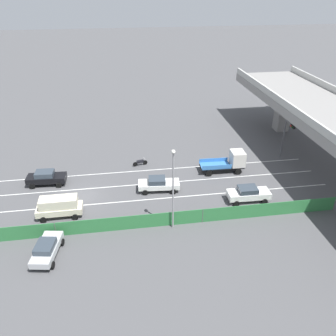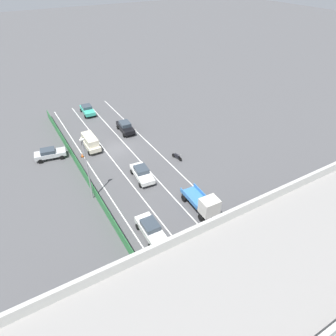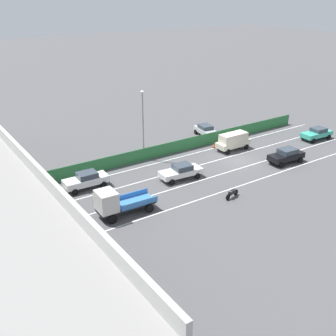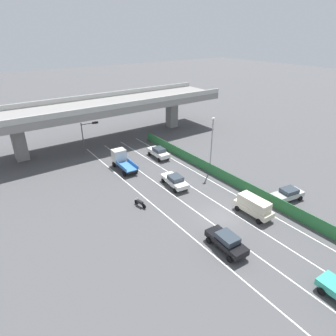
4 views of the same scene
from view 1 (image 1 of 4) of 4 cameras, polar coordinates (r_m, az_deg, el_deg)
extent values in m
plane|color=#4C4C4F|center=(40.18, -13.85, -4.59)|extent=(300.00, 300.00, 0.00)
cube|color=silver|center=(44.22, -6.89, -0.64)|extent=(0.14, 46.22, 0.01)
cube|color=silver|center=(41.34, -6.67, -2.85)|extent=(0.14, 46.22, 0.01)
cube|color=silver|center=(38.55, -6.41, -5.39)|extent=(0.14, 46.22, 0.01)
cube|color=silver|center=(35.83, -6.11, -8.32)|extent=(0.14, 46.22, 0.01)
cube|color=#B2B2AD|center=(42.01, 21.82, 7.30)|extent=(47.35, 0.30, 0.90)
cube|color=gray|center=(58.23, 18.16, 8.67)|extent=(1.93, 1.93, 6.00)
cube|color=#2D753D|center=(34.16, -6.02, -8.80)|extent=(0.06, 42.22, 1.54)
cylinder|color=#4C514C|center=(34.74, -17.83, -9.51)|extent=(0.10, 0.10, 1.54)
cylinder|color=#4C514C|center=(35.01, 5.64, -7.73)|extent=(0.10, 0.10, 1.54)
cylinder|color=#4C514C|center=(40.49, 25.43, -5.21)|extent=(0.10, 0.10, 1.54)
cube|color=beige|center=(37.30, -17.20, -6.43)|extent=(1.74, 4.53, 0.66)
cube|color=beige|center=(36.85, -17.39, -5.36)|extent=(1.53, 3.71, 1.02)
cylinder|color=black|center=(38.06, -14.66, -6.17)|extent=(0.22, 0.64, 0.64)
cylinder|color=black|center=(36.65, -14.85, -7.69)|extent=(0.22, 0.64, 0.64)
cylinder|color=black|center=(38.56, -19.22, -6.43)|extent=(0.22, 0.64, 0.64)
cylinder|color=black|center=(37.17, -19.59, -7.94)|extent=(0.22, 0.64, 0.64)
cube|color=white|center=(38.97, 12.95, -4.17)|extent=(1.86, 4.60, 0.67)
cube|color=#333D47|center=(38.60, 12.83, -3.43)|extent=(1.59, 2.02, 0.54)
cylinder|color=black|center=(40.44, 14.55, -3.92)|extent=(0.24, 0.65, 0.64)
cylinder|color=black|center=(39.10, 15.43, -5.27)|extent=(0.24, 0.65, 0.64)
cylinder|color=black|center=(39.45, 10.34, -4.29)|extent=(0.24, 0.65, 0.64)
cylinder|color=black|center=(38.07, 11.09, -5.70)|extent=(0.24, 0.65, 0.64)
cube|color=silver|center=(39.82, -1.49, -2.70)|extent=(2.21, 4.78, 0.56)
cube|color=#333D47|center=(39.53, -1.81, -2.01)|extent=(1.75, 2.01, 0.56)
cylinder|color=black|center=(40.90, 0.67, -2.49)|extent=(0.28, 0.66, 0.64)
cylinder|color=black|center=(39.37, 0.88, -3.85)|extent=(0.28, 0.66, 0.64)
cylinder|color=black|center=(40.81, -3.75, -2.64)|extent=(0.28, 0.66, 0.64)
cylinder|color=black|center=(39.27, -3.73, -4.00)|extent=(0.28, 0.66, 0.64)
cube|color=black|center=(43.30, -19.14, -1.59)|extent=(2.03, 4.55, 0.66)
cube|color=#333D47|center=(43.05, -19.45, -0.89)|extent=(1.67, 2.15, 0.57)
cylinder|color=black|center=(43.93, -16.90, -1.50)|extent=(0.26, 0.65, 0.64)
cylinder|color=black|center=(42.45, -17.30, -2.68)|extent=(0.26, 0.65, 0.64)
cylinder|color=black|center=(44.67, -20.69, -1.65)|extent=(0.26, 0.65, 0.64)
cylinder|color=black|center=(43.22, -21.21, -2.81)|extent=(0.26, 0.65, 0.64)
cube|color=black|center=(44.21, 8.75, 0.28)|extent=(1.77, 5.46, 0.25)
cube|color=beige|center=(44.26, 11.22, 1.58)|extent=(2.02, 1.69, 1.80)
cube|color=#3875BC|center=(43.91, 7.65, 0.42)|extent=(2.09, 3.70, 0.10)
cube|color=#3875BC|center=(44.60, 7.40, 1.28)|extent=(0.22, 3.63, 0.51)
cube|color=#3875BC|center=(42.99, 7.96, 0.14)|extent=(0.22, 3.63, 0.51)
cylinder|color=black|center=(45.68, 10.65, 0.63)|extent=(0.29, 0.81, 0.80)
cylinder|color=black|center=(44.04, 11.35, -0.56)|extent=(0.29, 0.81, 0.80)
cylinder|color=black|center=(44.77, 6.14, 0.38)|extent=(0.29, 0.81, 0.80)
cylinder|color=black|center=(43.10, 6.68, -0.84)|extent=(0.29, 0.81, 0.80)
cylinder|color=black|center=(45.60, -3.74, 0.90)|extent=(0.23, 0.61, 0.60)
cylinder|color=black|center=(45.26, -5.36, 0.60)|extent=(0.23, 0.61, 0.60)
cube|color=black|center=(45.29, -4.56, 1.06)|extent=(0.48, 0.96, 0.36)
cylinder|color=#B2B2B2|center=(45.28, -3.89, 1.57)|extent=(0.59, 0.16, 0.03)
cube|color=#B2B5B7|center=(32.79, -19.07, -12.36)|extent=(4.51, 2.41, 0.58)
cube|color=#333D47|center=(32.27, -19.36, -11.92)|extent=(2.17, 1.81, 0.51)
cylinder|color=black|center=(34.39, -19.56, -11.25)|extent=(0.67, 0.33, 0.64)
cylinder|color=black|center=(33.85, -16.80, -11.46)|extent=(0.67, 0.33, 0.64)
cylinder|color=black|center=(32.38, -21.21, -14.49)|extent=(0.67, 0.33, 0.64)
cylinder|color=black|center=(31.80, -18.26, -14.78)|extent=(0.67, 0.33, 0.64)
cylinder|color=#47474C|center=(49.01, 18.23, 4.72)|extent=(0.18, 0.18, 5.58)
cylinder|color=#47474C|center=(47.00, 19.21, 6.85)|extent=(2.59, 0.37, 0.12)
cube|color=black|center=(46.11, 19.65, 6.36)|extent=(0.98, 0.37, 0.32)
sphere|color=red|center=(46.30, 19.34, 6.51)|extent=(0.20, 0.20, 0.20)
sphere|color=#3B2806|center=(46.05, 19.47, 6.37)|extent=(0.20, 0.20, 0.20)
sphere|color=black|center=(45.79, 19.60, 6.22)|extent=(0.20, 0.20, 0.20)
cylinder|color=gray|center=(32.36, 0.83, -3.99)|extent=(0.16, 0.16, 8.00)
ellipsoid|color=silver|center=(30.33, 0.88, 2.68)|extent=(0.60, 0.36, 0.28)
cone|color=orange|center=(35.82, -14.99, -8.64)|extent=(0.36, 0.36, 0.66)
cube|color=black|center=(36.01, -14.93, -9.04)|extent=(0.47, 0.47, 0.03)
camera|label=2|loc=(39.18, 54.44, 22.07)|focal=32.28mm
camera|label=3|loc=(71.52, 15.39, 25.43)|focal=43.58mm
camera|label=4|loc=(58.66, -34.42, 21.87)|focal=30.30mm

